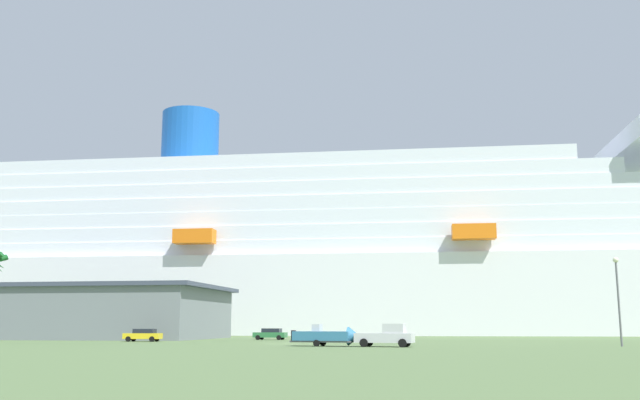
# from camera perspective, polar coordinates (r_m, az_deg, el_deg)

# --- Properties ---
(ground_plane) EXTENTS (600.00, 600.00, 0.00)m
(ground_plane) POSITION_cam_1_polar(r_m,az_deg,el_deg) (109.03, -0.49, -11.22)
(ground_plane) COLOR #567042
(cruise_ship) EXTENTS (275.22, 42.50, 57.99)m
(cruise_ship) POSITION_cam_1_polar(r_m,az_deg,el_deg) (152.25, 2.42, -5.18)
(cruise_ship) COLOR white
(cruise_ship) RESTS_ON ground_plane
(terminal_building) EXTENTS (56.09, 27.44, 7.88)m
(terminal_building) POSITION_cam_1_polar(r_m,az_deg,el_deg) (117.22, -21.54, -8.51)
(terminal_building) COLOR slate
(terminal_building) RESTS_ON ground_plane
(pickup_truck) EXTENTS (5.89, 3.16, 2.20)m
(pickup_truck) POSITION_cam_1_polar(r_m,az_deg,el_deg) (68.87, 5.47, -10.96)
(pickup_truck) COLOR silver
(pickup_truck) RESTS_ON ground_plane
(small_boat_on_trailer) EXTENTS (7.95, 3.27, 2.15)m
(small_boat_on_trailer) POSITION_cam_1_polar(r_m,az_deg,el_deg) (70.39, 0.76, -11.05)
(small_boat_on_trailer) COLOR #595960
(small_boat_on_trailer) RESTS_ON ground_plane
(street_lamp) EXTENTS (0.56, 0.56, 8.75)m
(street_lamp) POSITION_cam_1_polar(r_m,az_deg,el_deg) (75.77, 23.08, -6.65)
(street_lamp) COLOR slate
(street_lamp) RESTS_ON ground_plane
(parked_car_yellow_taxi) EXTENTS (4.65, 2.14, 1.58)m
(parked_car_yellow_taxi) POSITION_cam_1_polar(r_m,az_deg,el_deg) (92.61, -14.20, -10.60)
(parked_car_yellow_taxi) COLOR yellow
(parked_car_yellow_taxi) RESTS_ON ground_plane
(parked_car_black_coupe) EXTENTS (4.78, 2.43, 1.58)m
(parked_car_black_coupe) POSITION_cam_1_polar(r_m,az_deg,el_deg) (112.83, -23.85, -9.91)
(parked_car_black_coupe) COLOR black
(parked_car_black_coupe) RESTS_ON ground_plane
(parked_car_green_wagon) EXTENTS (4.79, 2.38, 1.58)m
(parked_car_green_wagon) POSITION_cam_1_polar(r_m,az_deg,el_deg) (100.20, -4.05, -10.82)
(parked_car_green_wagon) COLOR #2D723F
(parked_car_green_wagon) RESTS_ON ground_plane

